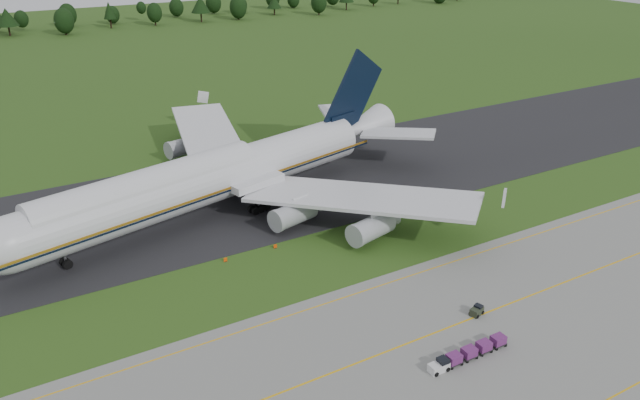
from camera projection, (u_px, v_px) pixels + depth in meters
ground at (332, 258)px, 92.31m from camera, size 600.00×600.00×0.00m
apron at (497, 398)px, 65.52m from camera, size 300.00×52.00×0.06m
taxiway at (253, 191)px, 114.35m from camera, size 300.00×40.00×0.08m
apron_markings at (453, 360)px, 71.03m from camera, size 300.00×30.20×0.01m
tree_line at (77, 17)px, 265.50m from camera, size 525.62×22.11×11.92m
aircraft at (216, 176)px, 103.80m from camera, size 81.82×77.30×22.96m
baggage_train at (467, 354)px, 70.94m from camera, size 10.98×1.40×1.35m
utility_cart at (477, 311)px, 78.87m from camera, size 2.02×1.54×0.98m
edge_markers at (251, 253)px, 92.99m from camera, size 8.61×0.30×0.60m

